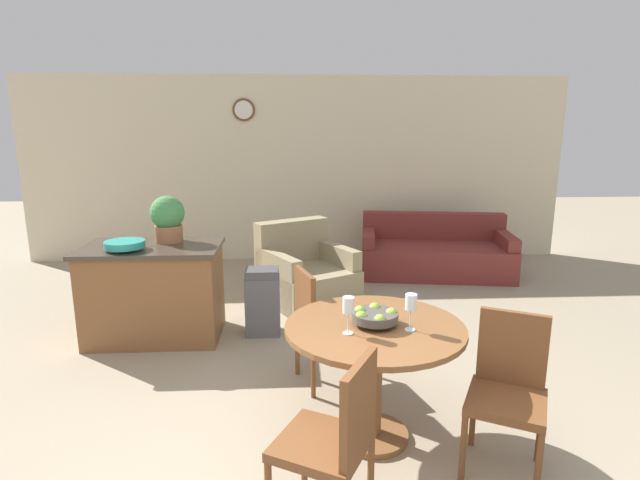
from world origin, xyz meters
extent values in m
cube|color=beige|center=(0.00, 5.53, 1.35)|extent=(8.00, 0.06, 2.70)
cylinder|color=brown|center=(-0.76, 5.49, 2.21)|extent=(0.32, 0.02, 0.32)
cylinder|color=white|center=(-0.76, 5.47, 2.21)|extent=(0.26, 0.01, 0.26)
cylinder|color=brown|center=(0.42, 0.90, 0.02)|extent=(0.47, 0.47, 0.04)
cylinder|color=brown|center=(0.42, 0.90, 0.39)|extent=(0.11, 0.11, 0.70)
cylinder|color=brown|center=(0.42, 0.90, 0.76)|extent=(1.11, 1.11, 0.03)
cylinder|color=brown|center=(-0.02, 0.47, 0.21)|extent=(0.04, 0.04, 0.42)
cylinder|color=brown|center=(0.31, 0.29, 0.21)|extent=(0.04, 0.04, 0.42)
cube|color=brown|center=(0.05, 0.21, 0.45)|extent=(0.57, 0.57, 0.05)
cube|color=brown|center=(0.22, 0.12, 0.70)|extent=(0.22, 0.36, 0.45)
cylinder|color=brown|center=(1.20, 0.28, 0.21)|extent=(0.04, 0.04, 0.42)
cylinder|color=brown|center=(0.86, 0.46, 0.21)|extent=(0.04, 0.04, 0.42)
cylinder|color=brown|center=(1.38, 0.62, 0.21)|extent=(0.04, 0.04, 0.42)
cylinder|color=brown|center=(1.04, 0.80, 0.21)|extent=(0.04, 0.04, 0.42)
cube|color=brown|center=(1.12, 0.54, 0.45)|extent=(0.57, 0.57, 0.05)
cube|color=brown|center=(1.21, 0.70, 0.70)|extent=(0.36, 0.22, 0.45)
cylinder|color=brown|center=(0.32, 1.90, 0.21)|extent=(0.04, 0.04, 0.42)
cylinder|color=brown|center=(0.43, 1.53, 0.21)|extent=(0.04, 0.04, 0.42)
cylinder|color=brown|center=(-0.05, 1.78, 0.21)|extent=(0.04, 0.04, 0.42)
cylinder|color=brown|center=(0.06, 1.42, 0.21)|extent=(0.04, 0.04, 0.42)
cube|color=brown|center=(0.19, 1.66, 0.45)|extent=(0.52, 0.52, 0.05)
cube|color=brown|center=(0.01, 1.60, 0.70)|extent=(0.15, 0.38, 0.45)
cylinder|color=#4C4742|center=(0.42, 0.90, 0.79)|extent=(0.11, 0.11, 0.03)
cylinder|color=#4C4742|center=(0.42, 0.90, 0.83)|extent=(0.28, 0.28, 0.05)
sphere|color=#8CB738|center=(0.52, 0.91, 0.84)|extent=(0.07, 0.07, 0.07)
sphere|color=#8CB738|center=(0.44, 1.00, 0.84)|extent=(0.07, 0.07, 0.07)
sphere|color=#8CB738|center=(0.34, 0.96, 0.84)|extent=(0.07, 0.07, 0.07)
sphere|color=#8CB738|center=(0.33, 0.86, 0.84)|extent=(0.07, 0.07, 0.07)
sphere|color=#8CB738|center=(0.43, 0.80, 0.84)|extent=(0.07, 0.07, 0.07)
cylinder|color=silver|center=(0.24, 0.78, 0.78)|extent=(0.06, 0.06, 0.01)
cylinder|color=silver|center=(0.24, 0.78, 0.84)|extent=(0.01, 0.01, 0.12)
cylinder|color=silver|center=(0.24, 0.78, 0.95)|extent=(0.07, 0.07, 0.09)
cylinder|color=silver|center=(0.62, 0.81, 0.78)|extent=(0.06, 0.06, 0.01)
cylinder|color=silver|center=(0.62, 0.81, 0.84)|extent=(0.01, 0.01, 0.12)
cylinder|color=silver|center=(0.62, 0.81, 0.95)|extent=(0.07, 0.07, 0.09)
cube|color=brown|center=(-1.38, 2.61, 0.43)|extent=(1.20, 0.70, 0.86)
cube|color=#42382D|center=(-1.38, 2.61, 0.88)|extent=(1.26, 0.76, 0.04)
cylinder|color=teal|center=(-1.56, 2.44, 0.91)|extent=(0.12, 0.12, 0.02)
cylinder|color=teal|center=(-1.56, 2.44, 0.95)|extent=(0.35, 0.35, 0.06)
cylinder|color=#A36642|center=(-1.25, 2.77, 0.98)|extent=(0.26, 0.26, 0.16)
sphere|color=#478E4C|center=(-1.25, 2.77, 1.18)|extent=(0.32, 0.32, 0.32)
cube|color=#56565B|center=(-0.37, 2.63, 0.29)|extent=(0.32, 0.26, 0.57)
cube|color=#49494E|center=(-0.37, 2.63, 0.61)|extent=(0.31, 0.25, 0.08)
cube|color=maroon|center=(1.86, 4.54, 0.21)|extent=(2.10, 1.27, 0.42)
cube|color=maroon|center=(1.92, 4.92, 0.60)|extent=(1.99, 0.51, 0.37)
cube|color=maroon|center=(0.96, 4.67, 0.29)|extent=(0.29, 0.92, 0.58)
cube|color=maroon|center=(2.76, 4.40, 0.29)|extent=(0.29, 0.92, 0.58)
cube|color=#998966|center=(0.09, 3.52, 0.20)|extent=(1.24, 1.26, 0.40)
cube|color=#998966|center=(-0.09, 3.85, 0.65)|extent=(0.88, 0.61, 0.50)
cube|color=#998966|center=(-0.24, 3.34, 0.31)|extent=(0.53, 0.82, 0.62)
cube|color=#998966|center=(0.43, 3.71, 0.31)|extent=(0.53, 0.82, 0.62)
camera|label=1|loc=(-0.07, -1.94, 1.95)|focal=28.00mm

